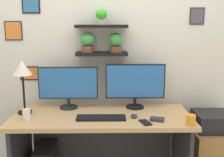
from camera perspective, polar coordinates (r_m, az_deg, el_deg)
back_wall_assembly at (r=2.91m, az=-2.14°, el=6.74°), size 4.40×0.24×2.70m
desk at (r=2.73m, az=-2.14°, el=-11.23°), size 1.67×0.68×0.75m
monitor_left at (r=2.78m, az=-9.05°, el=-1.42°), size 0.59×0.18×0.42m
monitor_right at (r=2.76m, az=4.82°, el=-1.09°), size 0.59×0.18×0.44m
keyboard at (r=2.50m, az=-2.30°, el=-8.11°), size 0.44×0.14×0.02m
computer_mouse at (r=2.53m, az=4.59°, el=-7.71°), size 0.06×0.09×0.03m
desk_lamp at (r=2.68m, az=-18.05°, el=1.27°), size 0.17×0.17×0.50m
cell_phone at (r=2.41m, az=6.90°, el=-9.01°), size 0.11×0.15×0.01m
coffee_mug at (r=2.43m, az=15.99°, el=-8.23°), size 0.08×0.08×0.09m
pen_cup at (r=2.57m, az=-17.25°, el=-7.14°), size 0.07×0.07×0.10m
scissors_tray at (r=2.48m, az=9.30°, el=-8.33°), size 0.14×0.11×0.02m
drawer_cabinet at (r=3.09m, az=19.86°, el=-14.58°), size 0.44×0.50×0.55m
printer at (r=2.95m, az=20.35°, el=-8.27°), size 0.38×0.34×0.17m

